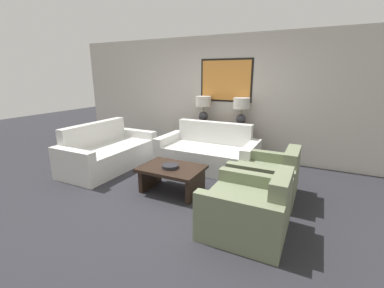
# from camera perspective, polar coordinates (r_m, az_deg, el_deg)

# --- Properties ---
(ground_plane) EXTENTS (20.00, 20.00, 0.00)m
(ground_plane) POSITION_cam_1_polar(r_m,az_deg,el_deg) (4.16, -3.91, -10.88)
(ground_plane) COLOR #28282D
(back_wall) EXTENTS (8.02, 0.12, 2.65)m
(back_wall) POSITION_cam_1_polar(r_m,az_deg,el_deg) (5.89, 7.59, 10.25)
(back_wall) COLOR beige
(back_wall) RESTS_ON ground_plane
(console_table) EXTENTS (1.32, 0.38, 0.78)m
(console_table) POSITION_cam_1_polar(r_m,az_deg,el_deg) (5.79, 6.39, 0.74)
(console_table) COLOR #332319
(console_table) RESTS_ON ground_plane
(table_lamp_left) EXTENTS (0.34, 0.34, 0.58)m
(table_lamp_left) POSITION_cam_1_polar(r_m,az_deg,el_deg) (5.82, 2.54, 8.46)
(table_lamp_left) COLOR #333338
(table_lamp_left) RESTS_ON console_table
(table_lamp_right) EXTENTS (0.34, 0.34, 0.58)m
(table_lamp_right) POSITION_cam_1_polar(r_m,az_deg,el_deg) (5.52, 10.91, 7.84)
(table_lamp_right) COLOR #333338
(table_lamp_right) RESTS_ON console_table
(couch_by_back_wall) EXTENTS (1.94, 0.95, 0.88)m
(couch_by_back_wall) POSITION_cam_1_polar(r_m,az_deg,el_deg) (5.16, 3.52, -2.12)
(couch_by_back_wall) COLOR silver
(couch_by_back_wall) RESTS_ON ground_plane
(couch_by_side) EXTENTS (0.95, 1.94, 0.88)m
(couch_by_side) POSITION_cam_1_polar(r_m,az_deg,el_deg) (5.46, -18.08, -1.89)
(couch_by_side) COLOR silver
(couch_by_side) RESTS_ON ground_plane
(coffee_table) EXTENTS (0.97, 0.70, 0.42)m
(coffee_table) POSITION_cam_1_polar(r_m,az_deg,el_deg) (4.10, -4.49, -6.71)
(coffee_table) COLOR black
(coffee_table) RESTS_ON ground_plane
(decorative_bowl) EXTENTS (0.26, 0.26, 0.05)m
(decorative_bowl) POSITION_cam_1_polar(r_m,az_deg,el_deg) (4.01, -4.89, -4.97)
(decorative_bowl) COLOR #232328
(decorative_bowl) RESTS_ON coffee_table
(armchair_near_back_wall) EXTENTS (0.94, 0.93, 0.79)m
(armchair_near_back_wall) POSITION_cam_1_polar(r_m,az_deg,el_deg) (4.13, 16.10, -7.39)
(armchair_near_back_wall) COLOR #707A5B
(armchair_near_back_wall) RESTS_ON ground_plane
(armchair_near_camera) EXTENTS (0.94, 0.93, 0.79)m
(armchair_near_camera) POSITION_cam_1_polar(r_m,az_deg,el_deg) (3.19, 12.38, -14.14)
(armchair_near_camera) COLOR #707A5B
(armchair_near_camera) RESTS_ON ground_plane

